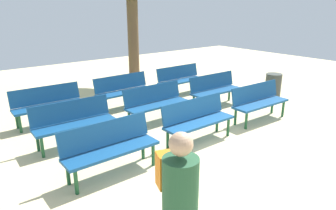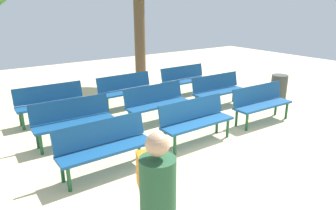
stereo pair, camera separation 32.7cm
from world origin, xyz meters
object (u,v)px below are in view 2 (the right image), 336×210
Objects in this scene: bench_r1_c1 at (157,101)px; bench_r2_c1 at (126,89)px; bench_r0_c1 at (196,119)px; bench_r2_c0 at (51,101)px; bench_r1_c0 at (73,119)px; bench_r0_c2 at (261,101)px; bench_r2_c2 at (185,78)px; visitor_with_backpack at (157,201)px; trash_bin at (279,87)px; bench_r0_c0 at (104,144)px; bench_r1_c2 at (218,89)px.

bench_r2_c1 is (-0.04, 1.44, 0.00)m from bench_r1_c1.
bench_r0_c1 and bench_r2_c0 have the same top height.
bench_r1_c0 is 1.00× the size of bench_r2_c0.
bench_r0_c2 and bench_r2_c1 have the same top height.
bench_r0_c1 is at bearing -125.35° from bench_r2_c2.
bench_r1_c0 is 0.98× the size of visitor_with_backpack.
trash_bin is at bearing -46.56° from bench_r2_c2.
bench_r2_c2 is 6.94m from visitor_with_backpack.
bench_r0_c1 is 0.97× the size of visitor_with_backpack.
bench_r0_c0 is 1.00× the size of bench_r2_c2.
trash_bin is (6.47, 3.22, -0.57)m from visitor_with_backpack.
bench_r0_c2 is 2.17m from trash_bin.
bench_r0_c0 is 0.99× the size of bench_r0_c2.
bench_r2_c2 is 2.20× the size of trash_bin.
bench_r0_c1 and bench_r2_c1 have the same top height.
visitor_with_backpack reaches higher than bench_r2_c1.
bench_r0_c0 and bench_r0_c2 have the same top height.
bench_r0_c2 is 2.49m from bench_r1_c1.
bench_r0_c2 is 5.08m from visitor_with_backpack.
bench_r1_c1 is (2.01, 1.48, 0.00)m from bench_r0_c0.
bench_r1_c1 is 0.97× the size of visitor_with_backpack.
bench_r1_c1 is 1.00× the size of bench_r2_c2.
bench_r1_c0 is 2.03m from bench_r1_c1.
visitor_with_backpack is at bearing -139.06° from bench_r1_c2.
visitor_with_backpack reaches higher than bench_r0_c0.
visitor_with_backpack is at bearing -136.82° from bench_r0_c1.
bench_r1_c0 reaches higher than trash_bin.
bench_r0_c2 is at bearing -90.64° from bench_r2_c2.
bench_r0_c1 is 2.45m from bench_r1_c2.
bench_r2_c0 is (-0.05, 2.96, 0.00)m from bench_r0_c0.
bench_r1_c1 is at bearing -103.46° from visitor_with_backpack.
bench_r2_c0 is 4.08m from bench_r2_c2.
bench_r1_c1 is at bearing -34.13° from bench_r2_c0.
bench_r0_c1 is 3.44m from visitor_with_backpack.
bench_r2_c1 reaches higher than trash_bin.
bench_r0_c1 is at bearing -167.59° from trash_bin.
bench_r0_c1 and bench_r0_c2 have the same top height.
bench_r0_c0 is 2.96m from bench_r2_c0.
bench_r2_c0 is at bearing 177.83° from bench_r2_c1.
bench_r2_c1 is (1.97, 2.92, 0.00)m from bench_r0_c0.
bench_r1_c2 is at bearing 92.79° from bench_r0_c2.
bench_r0_c0 is 6.06m from trash_bin.
visitor_with_backpack is (-0.43, -5.26, 0.43)m from bench_r2_c0.
bench_r0_c1 is at bearing -53.38° from bench_r2_c0.
bench_r2_c0 is (-2.05, 2.92, 0.00)m from bench_r0_c1.
bench_r1_c1 is 2.50m from bench_r2_c2.
bench_r0_c2 is 1.00× the size of bench_r1_c2.
bench_r2_c0 is (-0.03, 1.48, 0.00)m from bench_r1_c0.
bench_r0_c0 is 2.50m from bench_r1_c1.
visitor_with_backpack is at bearing -153.52° from trash_bin.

